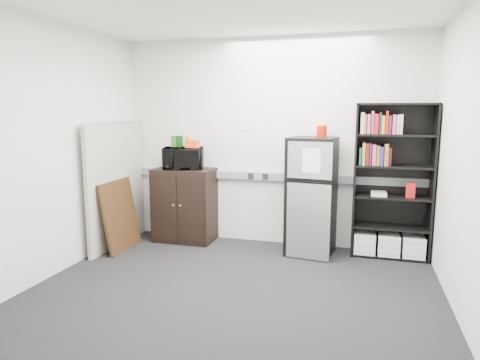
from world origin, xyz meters
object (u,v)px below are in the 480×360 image
at_px(cubicle_partition, 117,184).
at_px(cabinet, 185,205).
at_px(refrigerator, 311,196).
at_px(microwave, 183,158).
at_px(bookshelf, 392,183).

height_order(cubicle_partition, cabinet, cubicle_partition).
bearing_deg(refrigerator, microwave, -174.85).
height_order(cabinet, refrigerator, refrigerator).
relative_size(cubicle_partition, cabinet, 1.63).
bearing_deg(cubicle_partition, microwave, 27.63).
distance_m(bookshelf, cubicle_partition, 3.46).
bearing_deg(bookshelf, cabinet, -178.61).
relative_size(cubicle_partition, microwave, 3.12).
bearing_deg(bookshelf, cubicle_partition, -171.94).
height_order(bookshelf, refrigerator, bookshelf).
distance_m(microwave, refrigerator, 1.77).
relative_size(bookshelf, refrigerator, 1.28).
bearing_deg(refrigerator, cubicle_partition, -164.91).
height_order(cubicle_partition, refrigerator, cubicle_partition).
distance_m(cubicle_partition, refrigerator, 2.51).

